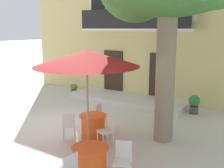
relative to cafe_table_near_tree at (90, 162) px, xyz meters
The scene contains 13 objects.
ground_plane 3.71m from the cafe_table_near_tree, 143.82° to the left, with size 120.00×120.00×0.00m, color beige.
building_facade 10.12m from the cafe_table_near_tree, 106.20° to the left, with size 13.00×5.09×7.50m.
entrance_step_platform 6.81m from the cafe_table_near_tree, 113.03° to the left, with size 5.71×1.83×0.25m, color silver.
cafe_table_near_tree is the anchor object (origin of this frame).
cafe_chair_near_tree_0 0.77m from the cafe_table_near_tree, 143.46° to the left, with size 0.57×0.57×0.91m.
cafe_chair_near_tree_2 0.77m from the cafe_table_near_tree, 28.22° to the left, with size 0.52×0.52×0.91m.
cafe_table_middle 2.37m from the cafe_table_near_tree, 125.38° to the left, with size 0.86×0.86×0.76m.
cafe_chair_middle_0 3.09m from the cafe_table_near_tree, 120.38° to the left, with size 0.46×0.46×0.91m.
cafe_chair_middle_1 2.36m from the cafe_table_near_tree, 143.73° to the left, with size 0.56×0.56×0.91m.
cafe_chair_middle_2 1.81m from the cafe_table_near_tree, 111.35° to the left, with size 0.53×0.53×0.91m.
cafe_umbrella 2.73m from the cafe_table_near_tree, 129.72° to the left, with size 2.90×2.90×2.85m.
ground_planter_left 8.55m from the cafe_table_near_tree, 133.31° to the left, with size 0.41×0.41×0.52m.
ground_planter_right 6.22m from the cafe_table_near_tree, 85.00° to the left, with size 0.45×0.45×0.76m.
Camera 1 is at (6.55, -6.78, 3.41)m, focal length 43.96 mm.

